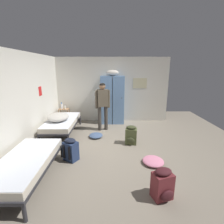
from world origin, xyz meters
name	(u,v)px	position (x,y,z in m)	size (l,w,h in m)	color
ground_plane	(112,147)	(0.00, 0.00, 0.00)	(7.95, 7.95, 0.00)	gray
room_backdrop	(77,95)	(-1.17, 1.20, 1.28)	(4.53, 5.03, 2.56)	silver
locker_bank	(113,99)	(0.03, 2.20, 0.97)	(0.90, 0.55, 2.07)	#6B93C6
shelf_unit	(65,114)	(-1.90, 2.19, 0.35)	(0.38, 0.30, 0.57)	#99704C
bed_left_front	(26,163)	(-1.65, -1.44, 0.38)	(0.90, 1.90, 0.49)	#28282D
bed_left_rear	(63,122)	(-1.65, 1.04, 0.38)	(0.90, 1.90, 0.49)	#28282D
bedding_heap	(59,117)	(-1.73, 0.92, 0.61)	(0.67, 0.79, 0.24)	#B7B2A8
person_traveler	(103,102)	(-0.31, 1.36, 1.00)	(0.50, 0.31, 1.65)	#3D3833
water_bottle	(62,106)	(-1.98, 2.21, 0.68)	(0.07, 0.07, 0.25)	white
lotion_bottle	(66,107)	(-1.83, 2.15, 0.65)	(0.05, 0.05, 0.17)	white
backpack_olive	(131,135)	(0.56, 0.22, 0.26)	(0.36, 0.37, 0.55)	#566038
backpack_maroon	(163,185)	(0.86, -1.90, 0.26)	(0.38, 0.39, 0.55)	maroon
backpack_navy	(72,150)	(-0.96, -0.66, 0.26)	(0.40, 0.41, 0.55)	navy
clothes_pile_denim	(96,135)	(-0.50, 0.70, 0.06)	(0.43, 0.47, 0.12)	#42567A
clothes_pile_pink	(154,161)	(0.97, -0.83, 0.06)	(0.49, 0.52, 0.12)	pink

